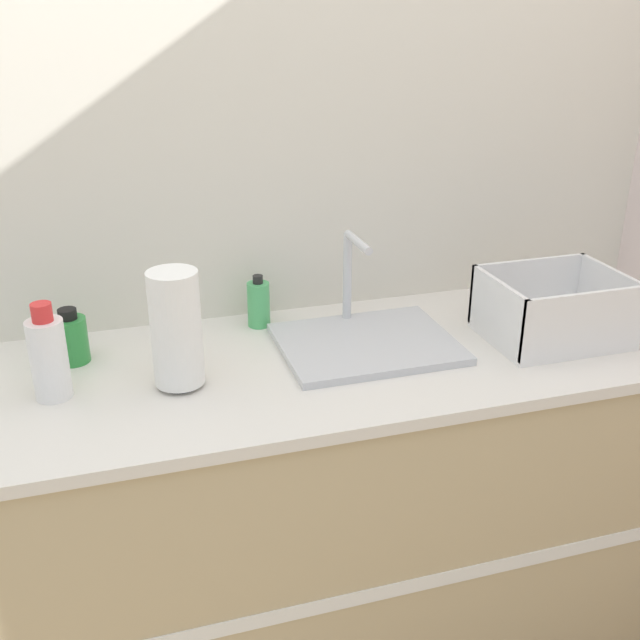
# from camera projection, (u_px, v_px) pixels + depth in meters

# --- Properties ---
(wall_back) EXTENTS (4.89, 0.06, 2.60)m
(wall_back) POSITION_uv_depth(u_px,v_px,m) (243.00, 183.00, 2.04)
(wall_back) COLOR beige
(wall_back) RESTS_ON ground_plane
(counter_cabinet) EXTENTS (2.51, 0.70, 0.93)m
(counter_cabinet) POSITION_uv_depth(u_px,v_px,m) (283.00, 514.00, 2.05)
(counter_cabinet) COLOR tan
(counter_cabinet) RESTS_ON ground_plane
(sink) EXTENTS (0.45, 0.36, 0.27)m
(sink) POSITION_uv_depth(u_px,v_px,m) (366.00, 339.00, 1.95)
(sink) COLOR silver
(sink) RESTS_ON counter_cabinet
(paper_towel_roll) EXTENTS (0.12, 0.12, 0.28)m
(paper_towel_roll) POSITION_uv_depth(u_px,v_px,m) (176.00, 329.00, 1.70)
(paper_towel_roll) COLOR #4C4C51
(paper_towel_roll) RESTS_ON counter_cabinet
(dish_rack) EXTENTS (0.35, 0.28, 0.18)m
(dish_rack) POSITION_uv_depth(u_px,v_px,m) (553.00, 315.00, 1.98)
(dish_rack) COLOR white
(dish_rack) RESTS_ON counter_cabinet
(bottle_white_spray) EXTENTS (0.08, 0.08, 0.23)m
(bottle_white_spray) POSITION_uv_depth(u_px,v_px,m) (49.00, 357.00, 1.67)
(bottle_white_spray) COLOR white
(bottle_white_spray) RESTS_ON counter_cabinet
(bottle_green) EXTENTS (0.08, 0.08, 0.14)m
(bottle_green) POSITION_uv_depth(u_px,v_px,m) (71.00, 339.00, 1.85)
(bottle_green) COLOR #2D8C3D
(bottle_green) RESTS_ON counter_cabinet
(soap_dispenser) EXTENTS (0.06, 0.06, 0.15)m
(soap_dispenser) POSITION_uv_depth(u_px,v_px,m) (259.00, 304.00, 2.06)
(soap_dispenser) COLOR #4CB266
(soap_dispenser) RESTS_ON counter_cabinet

